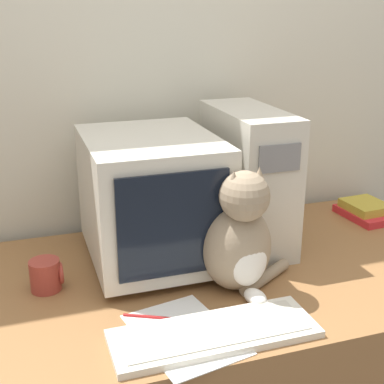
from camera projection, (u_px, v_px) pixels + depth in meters
wall_back at (156, 82)px, 1.83m from camera, size 7.00×0.05×2.50m
desk at (201, 380)px, 1.69m from camera, size 1.78×0.83×0.76m
crt_monitor at (151, 198)px, 1.59m from camera, size 0.37×0.48×0.39m
computer_tower at (247, 178)px, 1.71m from camera, size 0.18×0.42×0.44m
keyboard at (214, 333)px, 1.26m from camera, size 0.49×0.17×0.02m
cat at (240, 239)px, 1.43m from camera, size 0.30×0.24×0.35m
book_stack at (366, 211)px, 1.97m from camera, size 0.16×0.22×0.06m
pen at (149, 317)px, 1.34m from camera, size 0.12×0.07×0.01m
paper_sheet at (185, 334)px, 1.27m from camera, size 0.26×0.33×0.00m
mug at (46, 275)px, 1.46m from camera, size 0.09×0.08×0.09m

